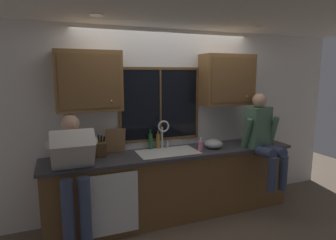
{
  "coord_description": "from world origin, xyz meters",
  "views": [
    {
      "loc": [
        -1.42,
        -3.69,
        1.95
      ],
      "look_at": [
        -0.1,
        -0.3,
        1.35
      ],
      "focal_mm": 30.27,
      "sensor_mm": 36.0,
      "label": 1
    }
  ],
  "objects_px": {
    "person_sitting_on_counter": "(262,135)",
    "bottle_tall_clear": "(150,141)",
    "bottle_green_glass": "(158,141)",
    "cutting_board": "(115,141)",
    "mixing_bowl": "(213,144)",
    "soap_dispenser": "(201,146)",
    "knife_block": "(101,149)",
    "person_standing": "(74,168)"
  },
  "relations": [
    {
      "from": "person_sitting_on_counter",
      "to": "bottle_tall_clear",
      "type": "distance_m",
      "value": 1.56
    },
    {
      "from": "person_sitting_on_counter",
      "to": "bottle_green_glass",
      "type": "xyz_separation_m",
      "value": [
        -1.37,
        0.5,
        -0.08
      ]
    },
    {
      "from": "knife_block",
      "to": "bottle_tall_clear",
      "type": "xyz_separation_m",
      "value": [
        0.69,
        0.14,
        0.01
      ]
    },
    {
      "from": "person_sitting_on_counter",
      "to": "cutting_board",
      "type": "xyz_separation_m",
      "value": [
        -1.97,
        0.49,
        -0.02
      ]
    },
    {
      "from": "person_sitting_on_counter",
      "to": "knife_block",
      "type": "distance_m",
      "value": 2.2
    },
    {
      "from": "person_sitting_on_counter",
      "to": "knife_block",
      "type": "height_order",
      "value": "person_sitting_on_counter"
    },
    {
      "from": "person_standing",
      "to": "bottle_tall_clear",
      "type": "bearing_deg",
      "value": 26.03
    },
    {
      "from": "knife_block",
      "to": "bottle_tall_clear",
      "type": "height_order",
      "value": "knife_block"
    },
    {
      "from": "cutting_board",
      "to": "bottle_tall_clear",
      "type": "height_order",
      "value": "cutting_board"
    },
    {
      "from": "person_sitting_on_counter",
      "to": "bottle_tall_clear",
      "type": "height_order",
      "value": "person_sitting_on_counter"
    },
    {
      "from": "knife_block",
      "to": "cutting_board",
      "type": "distance_m",
      "value": 0.25
    },
    {
      "from": "soap_dispenser",
      "to": "bottle_tall_clear",
      "type": "distance_m",
      "value": 0.69
    },
    {
      "from": "bottle_green_glass",
      "to": "bottle_tall_clear",
      "type": "height_order",
      "value": "bottle_tall_clear"
    },
    {
      "from": "person_sitting_on_counter",
      "to": "mixing_bowl",
      "type": "height_order",
      "value": "person_sitting_on_counter"
    },
    {
      "from": "person_sitting_on_counter",
      "to": "bottle_green_glass",
      "type": "bearing_deg",
      "value": 159.96
    },
    {
      "from": "person_sitting_on_counter",
      "to": "soap_dispenser",
      "type": "xyz_separation_m",
      "value": [
        -0.88,
        0.16,
        -0.11
      ]
    },
    {
      "from": "mixing_bowl",
      "to": "bottle_green_glass",
      "type": "bearing_deg",
      "value": 160.18
    },
    {
      "from": "mixing_bowl",
      "to": "bottle_tall_clear",
      "type": "xyz_separation_m",
      "value": [
        -0.84,
        0.26,
        0.06
      ]
    },
    {
      "from": "person_sitting_on_counter",
      "to": "cutting_board",
      "type": "relative_size",
      "value": 3.83
    },
    {
      "from": "person_sitting_on_counter",
      "to": "cutting_board",
      "type": "bearing_deg",
      "value": 166.11
    },
    {
      "from": "cutting_board",
      "to": "mixing_bowl",
      "type": "relative_size",
      "value": 1.28
    },
    {
      "from": "person_standing",
      "to": "person_sitting_on_counter",
      "type": "bearing_deg",
      "value": 0.27
    },
    {
      "from": "person_standing",
      "to": "bottle_tall_clear",
      "type": "distance_m",
      "value": 1.16
    },
    {
      "from": "mixing_bowl",
      "to": "bottle_tall_clear",
      "type": "relative_size",
      "value": 0.91
    },
    {
      "from": "mixing_bowl",
      "to": "bottle_tall_clear",
      "type": "bearing_deg",
      "value": 163.02
    },
    {
      "from": "knife_block",
      "to": "soap_dispenser",
      "type": "bearing_deg",
      "value": -8.18
    },
    {
      "from": "mixing_bowl",
      "to": "cutting_board",
      "type": "bearing_deg",
      "value": 169.35
    },
    {
      "from": "person_standing",
      "to": "soap_dispenser",
      "type": "height_order",
      "value": "person_standing"
    },
    {
      "from": "bottle_tall_clear",
      "to": "person_sitting_on_counter",
      "type": "bearing_deg",
      "value": -18.42
    },
    {
      "from": "person_standing",
      "to": "mixing_bowl",
      "type": "height_order",
      "value": "person_standing"
    },
    {
      "from": "person_sitting_on_counter",
      "to": "cutting_board",
      "type": "distance_m",
      "value": 2.03
    },
    {
      "from": "person_standing",
      "to": "mixing_bowl",
      "type": "bearing_deg",
      "value": 7.57
    },
    {
      "from": "knife_block",
      "to": "mixing_bowl",
      "type": "bearing_deg",
      "value": -4.21
    },
    {
      "from": "soap_dispenser",
      "to": "knife_block",
      "type": "bearing_deg",
      "value": 171.82
    },
    {
      "from": "bottle_tall_clear",
      "to": "cutting_board",
      "type": "bearing_deg",
      "value": -179.07
    },
    {
      "from": "knife_block",
      "to": "bottle_green_glass",
      "type": "height_order",
      "value": "knife_block"
    },
    {
      "from": "knife_block",
      "to": "soap_dispenser",
      "type": "relative_size",
      "value": 1.76
    },
    {
      "from": "bottle_green_glass",
      "to": "person_sitting_on_counter",
      "type": "bearing_deg",
      "value": -20.04
    },
    {
      "from": "person_standing",
      "to": "bottle_green_glass",
      "type": "height_order",
      "value": "person_standing"
    },
    {
      "from": "knife_block",
      "to": "bottle_green_glass",
      "type": "xyz_separation_m",
      "value": [
        0.8,
        0.15,
        -0.0
      ]
    },
    {
      "from": "bottle_green_glass",
      "to": "bottle_tall_clear",
      "type": "xyz_separation_m",
      "value": [
        -0.11,
        -0.01,
        0.01
      ]
    },
    {
      "from": "knife_block",
      "to": "bottle_tall_clear",
      "type": "bearing_deg",
      "value": 11.84
    }
  ]
}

